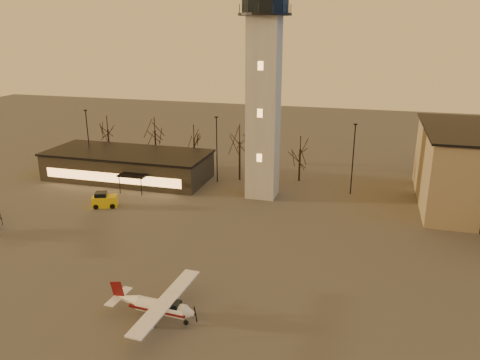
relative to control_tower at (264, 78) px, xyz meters
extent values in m
plane|color=#494543|center=(0.00, -30.00, -16.33)|extent=(220.00, 220.00, 0.00)
cube|color=#9F9C96|center=(0.00, 0.00, -4.33)|extent=(4.00, 4.00, 24.00)
cylinder|color=black|center=(0.00, 0.00, 7.82)|extent=(6.80, 6.80, 0.30)
cube|color=black|center=(-22.00, 2.00, -14.33)|extent=(25.00, 10.00, 4.00)
cube|color=black|center=(-22.00, 2.00, -12.18)|extent=(25.40, 10.40, 0.30)
cube|color=#EEA653|center=(-22.00, -3.02, -14.73)|extent=(22.00, 0.08, 1.40)
cube|color=black|center=(-18.00, -4.00, -13.73)|extent=(4.00, 2.00, 0.20)
cylinder|color=black|center=(-30.00, 4.00, -11.33)|extent=(0.16, 0.16, 10.00)
cube|color=black|center=(-30.00, 4.00, -6.28)|extent=(0.50, 0.25, 0.18)
cylinder|color=black|center=(-8.00, 4.00, -11.33)|extent=(0.16, 0.16, 10.00)
cube|color=black|center=(-8.00, 4.00, -6.28)|extent=(0.50, 0.25, 0.18)
cylinder|color=black|center=(12.00, 4.00, -11.33)|extent=(0.16, 0.16, 10.00)
cube|color=black|center=(12.00, 4.00, -6.28)|extent=(0.50, 0.25, 0.18)
cylinder|color=black|center=(-30.00, 10.00, -13.46)|extent=(0.28, 0.28, 5.74)
cylinder|color=black|center=(-14.00, 10.00, -13.70)|extent=(0.28, 0.28, 5.25)
cylinder|color=black|center=(-5.00, 6.00, -13.25)|extent=(0.28, 0.28, 6.16)
cylinder|color=black|center=(4.00, 8.00, -13.84)|extent=(0.28, 0.28, 4.97)
cylinder|color=black|center=(-22.00, 12.00, -13.53)|extent=(0.28, 0.28, 5.60)
cylinder|color=white|center=(-1.02, -31.18, -15.18)|extent=(4.28, 1.42, 1.19)
cone|color=white|center=(1.45, -31.32, -15.18)|extent=(0.89, 1.18, 1.14)
cone|color=white|center=(-4.14, -31.01, -15.04)|extent=(2.25, 1.13, 1.01)
cube|color=black|center=(-0.10, -31.23, -14.77)|extent=(1.43, 1.04, 0.64)
cube|color=#570C0E|center=(-1.20, -31.17, -15.22)|extent=(5.01, 1.50, 0.20)
cube|color=white|center=(-0.56, -31.21, -14.46)|extent=(1.93, 10.15, 0.13)
cube|color=white|center=(-4.96, -30.97, -14.95)|extent=(0.99, 3.07, 0.07)
cube|color=#570C0E|center=(-5.05, -30.96, -14.31)|extent=(1.28, 0.14, 1.56)
cube|color=yellow|center=(-19.01, -9.95, -15.59)|extent=(3.56, 2.77, 1.47)
cube|color=black|center=(-19.40, -10.11, -14.75)|extent=(1.93, 1.93, 0.84)
camera|label=1|loc=(13.85, -60.77, 6.15)|focal=35.00mm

